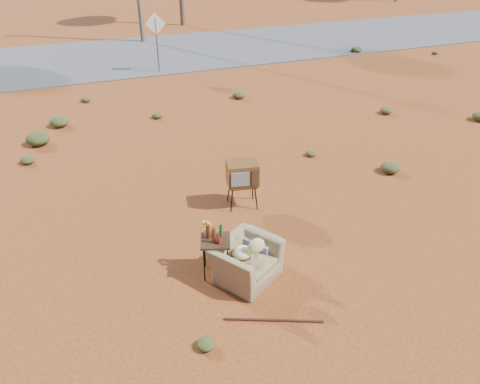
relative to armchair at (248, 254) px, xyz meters
name	(u,v)px	position (x,y,z in m)	size (l,w,h in m)	color
ground	(238,263)	(-0.06, 0.31, -0.40)	(140.00, 140.00, 0.00)	#964D1E
highway	(109,57)	(-0.06, 15.31, -0.38)	(140.00, 7.00, 0.04)	#565659
armchair	(248,254)	(0.00, 0.00, 0.00)	(1.28, 1.24, 0.87)	olive
tv_unit	(242,174)	(0.72, 2.03, 0.31)	(0.68, 0.60, 0.97)	black
side_table	(213,238)	(-0.50, 0.25, 0.29)	(0.59, 0.59, 0.94)	#342113
rusty_bar	(273,320)	(-0.07, -1.11, -0.39)	(0.04, 0.04, 1.44)	#482013
road_sign	(156,32)	(1.44, 12.31, 1.10)	(0.78, 0.06, 2.19)	brown
scrub_patch	(138,159)	(-0.88, 4.72, -0.26)	(17.49, 8.07, 0.33)	#414D21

